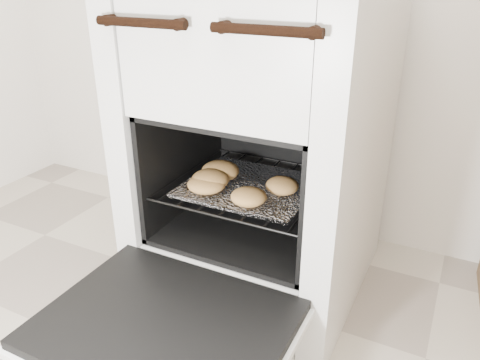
{
  "coord_description": "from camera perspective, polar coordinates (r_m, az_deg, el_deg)",
  "views": [
    {
      "loc": [
        0.31,
        0.04,
        0.9
      ],
      "look_at": [
        -0.18,
        1.02,
        0.4
      ],
      "focal_mm": 35.0,
      "sensor_mm": 36.0,
      "label": 1
    }
  ],
  "objects": [
    {
      "name": "stove",
      "position": [
        1.31,
        2.86,
        4.34
      ],
      "size": [
        0.6,
        0.67,
        0.92
      ],
      "color": "silver",
      "rests_on": "ground"
    },
    {
      "name": "baked_rolls",
      "position": [
        1.24,
        -1.42,
        -0.17
      ],
      "size": [
        0.3,
        0.22,
        0.05
      ],
      "color": "#B68648",
      "rests_on": "foil_sheet"
    },
    {
      "name": "foil_sheet",
      "position": [
        1.28,
        1.2,
        -0.73
      ],
      "size": [
        0.34,
        0.3,
        0.01
      ],
      "primitive_type": "cube",
      "color": "white",
      "rests_on": "oven_rack"
    },
    {
      "name": "oven_door",
      "position": [
        1.06,
        -9.13,
        -17.23
      ],
      "size": [
        0.54,
        0.42,
        0.04
      ],
      "color": "black",
      "rests_on": "stove"
    },
    {
      "name": "oven_rack",
      "position": [
        1.3,
        1.58,
        -0.64
      ],
      "size": [
        0.44,
        0.42,
        0.01
      ],
      "color": "black",
      "rests_on": "stove"
    }
  ]
}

